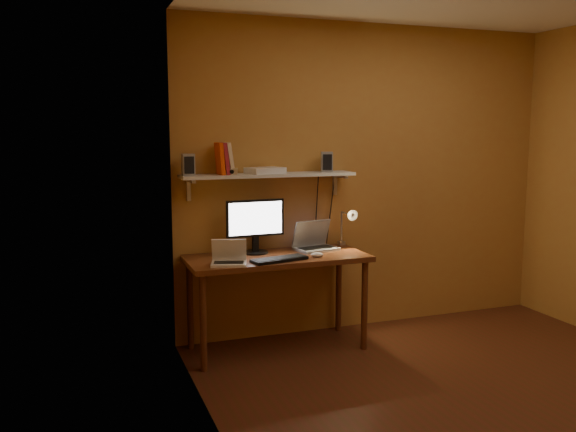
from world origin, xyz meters
name	(u,v)px	position (x,y,z in m)	size (l,w,h in m)	color
room	(489,198)	(0.00, 0.00, 1.30)	(3.44, 3.24, 2.64)	#512114
desk	(277,267)	(-0.95, 1.28, 0.66)	(1.40, 0.60, 0.75)	#5E2616
wall_shelf	(269,175)	(-0.95, 1.47, 1.36)	(1.40, 0.25, 0.21)	silver
monitor	(255,223)	(-1.08, 1.43, 0.99)	(0.47, 0.21, 0.43)	black
laptop	(314,242)	(-0.59, 1.42, 0.81)	(0.37, 0.30, 0.24)	gray
netbook	(229,257)	(-1.38, 1.11, 0.80)	(0.29, 0.25, 0.19)	white
keyboard	(279,259)	(-0.99, 1.10, 0.76)	(0.43, 0.14, 0.02)	black
mouse	(317,255)	(-0.68, 1.13, 0.77)	(0.10, 0.06, 0.04)	white
desk_lamp	(348,222)	(-0.29, 1.41, 0.96)	(0.09, 0.23, 0.38)	silver
speaker_left	(188,165)	(-1.59, 1.46, 1.46)	(0.09, 0.09, 0.16)	gray
speaker_right	(327,162)	(-0.45, 1.47, 1.46)	(0.09, 0.09, 0.16)	gray
books	(224,159)	(-1.31, 1.48, 1.50)	(0.13, 0.17, 0.25)	#E54209
shelf_camera	(232,172)	(-1.27, 1.41, 1.40)	(0.09, 0.05, 0.05)	silver
router	(265,170)	(-0.98, 1.48, 1.40)	(0.28, 0.19, 0.05)	white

